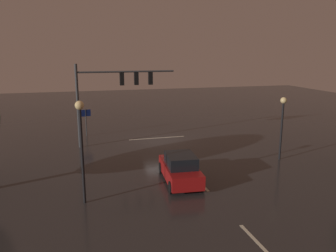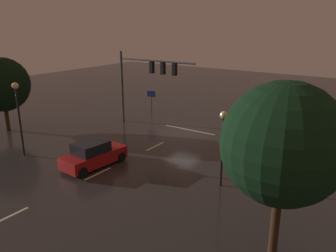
{
  "view_description": "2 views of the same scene",
  "coord_description": "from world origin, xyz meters",
  "px_view_note": "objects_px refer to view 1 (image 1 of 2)",
  "views": [
    {
      "loc": [
        6.68,
        27.17,
        7.48
      ],
      "look_at": [
        0.14,
        3.19,
        1.99
      ],
      "focal_mm": 36.15,
      "sensor_mm": 36.0,
      "label": 1
    },
    {
      "loc": [
        -14.6,
        23.55,
        9.02
      ],
      "look_at": [
        -0.66,
        3.25,
        1.54
      ],
      "focal_mm": 36.46,
      "sensor_mm": 36.0,
      "label": 2
    }
  ],
  "objects_px": {
    "street_lamp_left_kerb": "(283,116)",
    "street_lamp_right_kerb": "(81,133)",
    "car_approaching": "(180,169)",
    "traffic_signal_assembly": "(114,87)",
    "route_sign": "(86,117)"
  },
  "relations": [
    {
      "from": "street_lamp_right_kerb",
      "to": "route_sign",
      "type": "bearing_deg",
      "value": -92.38
    },
    {
      "from": "car_approaching",
      "to": "route_sign",
      "type": "height_order",
      "value": "route_sign"
    },
    {
      "from": "street_lamp_left_kerb",
      "to": "street_lamp_right_kerb",
      "type": "height_order",
      "value": "street_lamp_right_kerb"
    },
    {
      "from": "street_lamp_left_kerb",
      "to": "route_sign",
      "type": "distance_m",
      "value": 16.78
    },
    {
      "from": "street_lamp_left_kerb",
      "to": "street_lamp_right_kerb",
      "type": "relative_size",
      "value": 0.85
    },
    {
      "from": "traffic_signal_assembly",
      "to": "street_lamp_left_kerb",
      "type": "bearing_deg",
      "value": 147.12
    },
    {
      "from": "street_lamp_left_kerb",
      "to": "car_approaching",
      "type": "bearing_deg",
      "value": 15.15
    },
    {
      "from": "car_approaching",
      "to": "street_lamp_left_kerb",
      "type": "xyz_separation_m",
      "value": [
        -8.07,
        -2.18,
        2.36
      ]
    },
    {
      "from": "traffic_signal_assembly",
      "to": "street_lamp_left_kerb",
      "type": "xyz_separation_m",
      "value": [
        -10.75,
        6.95,
        -1.55
      ]
    },
    {
      "from": "traffic_signal_assembly",
      "to": "route_sign",
      "type": "bearing_deg",
      "value": -58.32
    },
    {
      "from": "street_lamp_left_kerb",
      "to": "street_lamp_right_kerb",
      "type": "distance_m",
      "value": 14.05
    },
    {
      "from": "car_approaching",
      "to": "street_lamp_left_kerb",
      "type": "height_order",
      "value": "street_lamp_left_kerb"
    },
    {
      "from": "route_sign",
      "to": "traffic_signal_assembly",
      "type": "bearing_deg",
      "value": 121.68
    },
    {
      "from": "car_approaching",
      "to": "street_lamp_right_kerb",
      "type": "bearing_deg",
      "value": 14.79
    },
    {
      "from": "traffic_signal_assembly",
      "to": "street_lamp_right_kerb",
      "type": "xyz_separation_m",
      "value": [
        2.81,
        10.59,
        -1.08
      ]
    }
  ]
}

